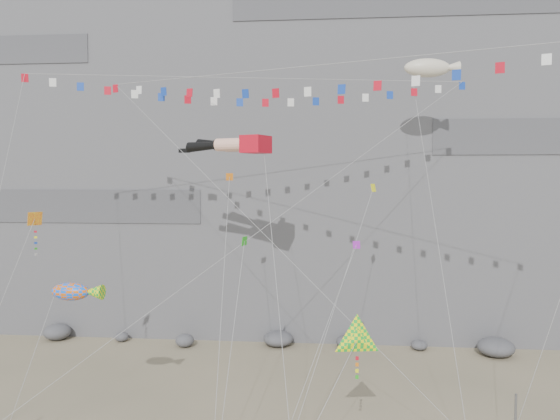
% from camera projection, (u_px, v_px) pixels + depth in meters
% --- Properties ---
extents(cliff, '(80.00, 28.00, 50.00)m').
position_uv_depth(cliff, '(291.00, 83.00, 60.60)').
color(cliff, slate).
rests_on(cliff, ground).
extents(talus_boulders, '(60.00, 3.00, 1.20)m').
position_uv_depth(talus_boulders, '(278.00, 339.00, 47.22)').
color(talus_boulders, '#57585C').
rests_on(talus_boulders, ground).
extents(legs_kite, '(9.48, 17.27, 22.44)m').
position_uv_depth(legs_kite, '(233.00, 145.00, 36.97)').
color(legs_kite, red).
rests_on(legs_kite, ground).
extents(flag_banner_upper, '(29.43, 15.46, 28.55)m').
position_uv_depth(flag_banner_upper, '(252.00, 78.00, 37.36)').
color(flag_banner_upper, red).
rests_on(flag_banner_upper, ground).
extents(flag_banner_lower, '(29.30, 11.13, 23.70)m').
position_uv_depth(flag_banner_lower, '(325.00, 65.00, 31.23)').
color(flag_banner_lower, red).
rests_on(flag_banner_lower, ground).
extents(harlequin_kite, '(3.07, 7.27, 13.78)m').
position_uv_depth(harlequin_kite, '(35.00, 220.00, 32.98)').
color(harlequin_kite, red).
rests_on(harlequin_kite, ground).
extents(fish_windsock, '(4.58, 3.54, 9.17)m').
position_uv_depth(fish_windsock, '(70.00, 292.00, 30.62)').
color(fish_windsock, '#E75E0B').
rests_on(fish_windsock, ground).
extents(delta_kite, '(5.62, 6.62, 10.01)m').
position_uv_depth(delta_kite, '(357.00, 340.00, 26.72)').
color(delta_kite, '#FFF70D').
rests_on(delta_kite, ground).
extents(blimp_windsock, '(4.39, 15.78, 27.06)m').
position_uv_depth(blimp_windsock, '(427.00, 68.00, 40.11)').
color(blimp_windsock, beige).
rests_on(blimp_windsock, ground).
extents(small_kite_a, '(1.84, 12.43, 18.84)m').
position_uv_depth(small_kite_a, '(229.00, 182.00, 36.23)').
color(small_kite_a, orange).
rests_on(small_kite_a, ground).
extents(small_kite_b, '(5.32, 11.87, 16.05)m').
position_uv_depth(small_kite_b, '(355.00, 249.00, 33.71)').
color(small_kite_b, purple).
rests_on(small_kite_b, ground).
extents(small_kite_c, '(1.15, 11.92, 15.55)m').
position_uv_depth(small_kite_c, '(244.00, 244.00, 33.01)').
color(small_kite_c, green).
rests_on(small_kite_c, ground).
extents(small_kite_d, '(6.16, 14.68, 20.44)m').
position_uv_depth(small_kite_d, '(372.00, 191.00, 36.95)').
color(small_kite_d, yellow).
rests_on(small_kite_d, ground).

